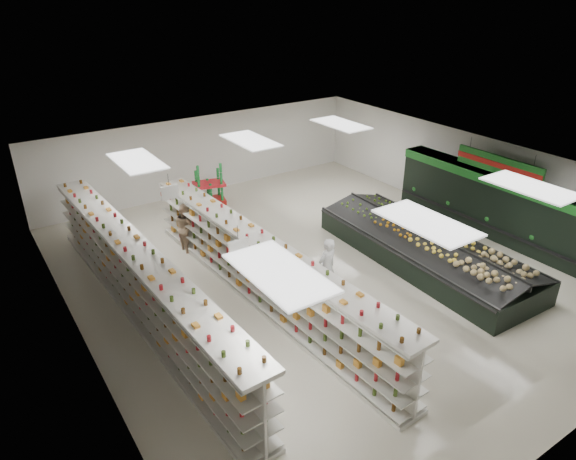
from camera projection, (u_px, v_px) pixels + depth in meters
floor at (318, 269)px, 16.06m from camera, size 16.00×16.00×0.00m
ceiling at (320, 172)px, 14.65m from camera, size 14.00×16.00×0.02m
wall_back at (203, 154)px, 21.32m from camera, size 14.00×0.02×3.20m
wall_left at (77, 294)px, 11.85m from camera, size 0.02×16.00×3.20m
wall_right at (471, 177)px, 18.86m from camera, size 0.02×16.00×3.20m
produce_wall_case at (496, 202)px, 17.66m from camera, size 0.93×8.00×2.20m
aisle_sign_near at (238, 248)px, 11.45m from camera, size 0.52×0.06×0.75m
aisle_sign_far at (170, 192)px, 14.44m from camera, size 0.52×0.06×0.75m
hortifruti_banner at (499, 165)px, 16.90m from camera, size 0.12×3.20×0.95m
gondola_left at (141, 285)px, 13.43m from camera, size 1.34×11.78×2.04m
gondola_center at (261, 273)px, 14.09m from camera, size 1.36×11.17×1.93m
produce_island at (424, 247)px, 16.24m from camera, size 2.97×7.61×1.12m
soda_endcap at (209, 186)px, 20.40m from camera, size 1.41×1.12×1.58m
shopper_main at (327, 267)px, 14.35m from camera, size 0.71×0.52×1.78m
shopper_background at (186, 227)px, 16.86m from camera, size 0.52×0.81×1.64m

